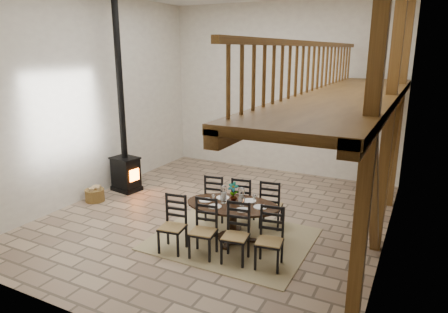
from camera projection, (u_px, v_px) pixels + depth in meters
The scene contains 7 objects.
ground at pixel (218, 216), 9.06m from camera, with size 8.00×8.00×0.00m, color tan.
room_shell at pixel (271, 83), 7.75m from camera, with size 7.02×8.02×5.01m.
rug at pixel (232, 239), 7.93m from camera, with size 3.00×2.50×0.02m, color tan.
dining_table at pixel (231, 223), 7.75m from camera, with size 2.30×2.32×1.18m.
wood_stove at pixel (124, 150), 10.42m from camera, with size 0.78×0.65×5.00m.
log_basket at pixel (95, 195), 9.90m from camera, with size 0.47×0.47×0.39m.
log_stack at pixel (124, 185), 10.80m from camera, with size 0.37×0.45×0.20m.
Camera 1 is at (3.95, -7.41, 3.65)m, focal length 32.00 mm.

